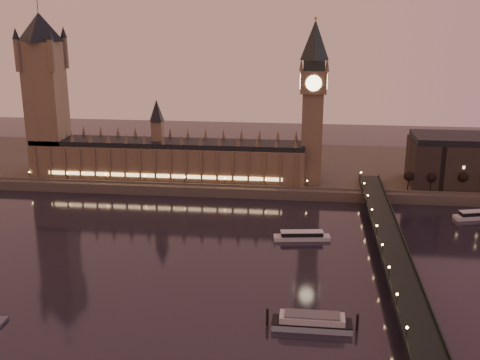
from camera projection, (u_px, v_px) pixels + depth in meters
The scene contains 12 objects.
ground at pixel (194, 264), 281.76m from camera, with size 700.00×700.00×0.00m, color black.
far_embankment at pixel (277, 168), 434.95m from camera, with size 560.00×130.00×6.00m, color #423D35.
palace_of_westminster at pixel (167, 155), 395.25m from camera, with size 180.00×26.62×52.00m.
victoria_tower at pixel (45, 86), 391.38m from camera, with size 31.68×31.68×118.00m.
big_ben at pixel (313, 93), 373.18m from camera, with size 17.68×17.68×104.00m.
westminster_bridge at pixel (394, 262), 270.36m from camera, with size 13.20×260.00×15.30m.
bare_tree_0 at pixel (406, 176), 369.22m from camera, with size 6.25×6.25×12.71m.
bare_tree_1 at pixel (433, 177), 367.48m from camera, with size 6.25×6.25×12.71m.
bare_tree_2 at pixel (460, 178), 365.74m from camera, with size 6.25×6.25×12.71m.
cruise_boat_a at pixel (302, 236), 310.37m from camera, with size 29.48×10.07×4.62m.
cruise_boat_b at pixel (476, 215), 340.55m from camera, with size 26.32×12.80×4.71m.
moored_barge at pixel (312, 322), 225.46m from camera, with size 34.75×8.65×6.37m.
Camera 1 is at (50.56, -255.04, 117.55)m, focal length 45.00 mm.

